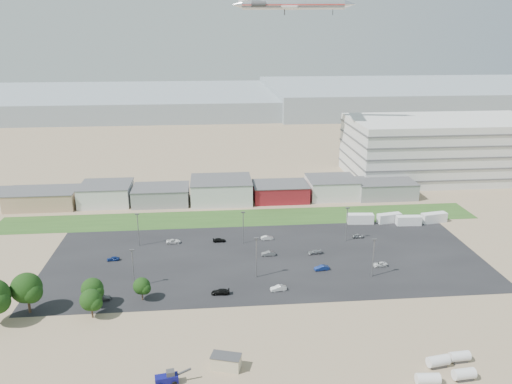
{
  "coord_description": "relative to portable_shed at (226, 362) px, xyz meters",
  "views": [
    {
      "loc": [
        -9.49,
        -105.65,
        60.38
      ],
      "look_at": [
        2.42,
        22.0,
        18.83
      ],
      "focal_mm": 35.0,
      "sensor_mm": 36.0,
      "label": 1
    }
  ],
  "objects": [
    {
      "name": "box_trailer_a",
      "position": [
        46.59,
        70.08,
        0.2
      ],
      "size": [
        8.73,
        3.34,
        3.2
      ],
      "primitive_type": null,
      "rotation": [
        0.0,
        0.0,
        -0.08
      ],
      "color": "silver",
      "rests_on": "ground"
    },
    {
      "name": "parking_garage",
      "position": [
        97.75,
        121.64,
        11.09
      ],
      "size": [
        80.0,
        40.0,
        25.0
      ],
      "primitive_type": "cube",
      "color": "silver",
      "rests_on": "ground"
    },
    {
      "name": "airliner",
      "position": [
        31.41,
        122.81,
        68.59
      ],
      "size": [
        53.04,
        40.92,
        14.13
      ],
      "primitive_type": null,
      "rotation": [
        0.0,
        0.0,
        -0.19
      ],
      "color": "silver"
    },
    {
      "name": "parked_car_8",
      "position": [
        42.46,
        58.26,
        -0.8
      ],
      "size": [
        3.58,
        1.5,
        1.21
      ],
      "primitive_type": "imported",
      "rotation": [
        0.0,
        0.0,
        1.59
      ],
      "color": "#A5A5AA",
      "rests_on": "ground"
    },
    {
      "name": "lightpole_front_m",
      "position": [
        9.06,
        35.76,
        4.06
      ],
      "size": [
        1.29,
        0.54,
        10.93
      ],
      "primitive_type": null,
      "color": "slate",
      "rests_on": "ground"
    },
    {
      "name": "parked_car_9",
      "position": [
        -13.56,
        59.41,
        -0.81
      ],
      "size": [
        4.39,
        2.25,
        1.19
      ],
      "primitive_type": "imported",
      "rotation": [
        0.0,
        0.0,
        1.64
      ],
      "color": "silver",
      "rests_on": "ground"
    },
    {
      "name": "grass_strip",
      "position": [
        7.75,
        78.64,
        -1.4
      ],
      "size": [
        160.0,
        16.0,
        0.02
      ],
      "primitive_type": "cube",
      "color": "#2A4F1D",
      "rests_on": "ground"
    },
    {
      "name": "tree_near",
      "position": [
        -18.69,
        26.83,
        1.81
      ],
      "size": [
        4.29,
        4.29,
        6.44
      ],
      "primitive_type": null,
      "color": "black",
      "rests_on": "ground"
    },
    {
      "name": "building_row",
      "position": [
        -9.25,
        97.64,
        2.59
      ],
      "size": [
        170.0,
        20.0,
        8.0
      ],
      "primitive_type": null,
      "color": "silver",
      "rests_on": "ground"
    },
    {
      "name": "lightpole_back_r",
      "position": [
        38.14,
        56.46,
        3.9
      ],
      "size": [
        1.25,
        0.52,
        10.62
      ],
      "primitive_type": null,
      "color": "slate",
      "rests_on": "ground"
    },
    {
      "name": "lightpole_back_l",
      "position": [
        -23.46,
        58.55,
        3.6
      ],
      "size": [
        1.18,
        0.49,
        10.02
      ],
      "primitive_type": null,
      "color": "slate",
      "rests_on": "ground"
    },
    {
      "name": "box_trailer_b",
      "position": [
        56.35,
        70.05,
        0.1
      ],
      "size": [
        8.33,
        3.94,
        3.0
      ],
      "primitive_type": null,
      "rotation": [
        0.0,
        0.0,
        0.19
      ],
      "color": "silver",
      "rests_on": "ground"
    },
    {
      "name": "portable_shed",
      "position": [
        0.0,
        0.0,
        0.0
      ],
      "size": [
        6.18,
        4.4,
        2.81
      ],
      "primitive_type": null,
      "rotation": [
        0.0,
        0.0,
        -0.3
      ],
      "color": "#BFB391",
      "rests_on": "ground"
    },
    {
      "name": "box_trailer_d",
      "position": [
        71.1,
        68.75,
        0.19
      ],
      "size": [
        8.84,
        4.05,
        3.19
      ],
      "primitive_type": null,
      "rotation": [
        0.0,
        0.0,
        0.17
      ],
      "color": "silver",
      "rests_on": "ground"
    },
    {
      "name": "storage_tank_sw",
      "position": [
        35.7,
        -7.93,
        -0.15
      ],
      "size": [
        4.3,
        2.36,
        2.51
      ],
      "primitive_type": null,
      "rotation": [
        0.0,
        0.0,
        -0.07
      ],
      "color": "silver",
      "rests_on": "ground"
    },
    {
      "name": "lightpole_back_m",
      "position": [
        7.22,
        57.57,
        3.54
      ],
      "size": [
        1.16,
        0.49,
        9.89
      ],
      "primitive_type": null,
      "color": "slate",
      "rests_on": "ground"
    },
    {
      "name": "parked_car_1",
      "position": [
        26.62,
        38.01,
        -0.75
      ],
      "size": [
        4.15,
        1.9,
        1.32
      ],
      "primitive_type": "imported",
      "rotation": [
        0.0,
        0.0,
        -1.44
      ],
      "color": "navy",
      "rests_on": "ground"
    },
    {
      "name": "parked_car_11",
      "position": [
        14.56,
        59.52,
        -0.79
      ],
      "size": [
        3.84,
        1.59,
        1.24
      ],
      "primitive_type": "imported",
      "rotation": [
        0.0,
        0.0,
        1.65
      ],
      "color": "silver",
      "rests_on": "ground"
    },
    {
      "name": "parking_lot",
      "position": [
        12.75,
        46.64,
        -1.4
      ],
      "size": [
        120.0,
        50.0,
        0.01
      ],
      "primitive_type": "cube",
      "color": "black",
      "rests_on": "ground"
    },
    {
      "name": "parked_car_10",
      "position": [
        -28.12,
        27.68,
        -0.8
      ],
      "size": [
        4.33,
        2.12,
        1.21
      ],
      "primitive_type": "imported",
      "rotation": [
        0.0,
        0.0,
        1.67
      ],
      "color": "#595B5E",
      "rests_on": "ground"
    },
    {
      "name": "storage_tank_nw",
      "position": [
        39.77,
        -3.19,
        -0.17
      ],
      "size": [
        4.39,
        2.68,
        2.47
      ],
      "primitive_type": null,
      "rotation": [
        0.0,
        0.0,
        0.16
      ],
      "color": "silver",
      "rests_on": "ground"
    },
    {
      "name": "lightpole_front_r",
      "position": [
        38.77,
        33.4,
        3.8
      ],
      "size": [
        1.23,
        0.51,
        10.42
      ],
      "primitive_type": null,
      "color": "slate",
      "rests_on": "ground"
    },
    {
      "name": "parked_car_7",
      "position": [
        13.64,
        48.2,
        -0.75
      ],
      "size": [
        3.98,
        1.46,
        1.3
      ],
      "primitive_type": "imported",
      "rotation": [
        0.0,
        0.0,
        -1.55
      ],
      "color": "#595B5E",
      "rests_on": "ground"
    },
    {
      "name": "parked_car_5",
      "position": [
        -29.37,
        49.04,
        -0.83
      ],
      "size": [
        3.46,
        1.51,
        1.16
      ],
      "primitive_type": "imported",
      "rotation": [
        0.0,
        0.0,
        -1.53
      ],
      "color": "navy",
      "rests_on": "ground"
    },
    {
      "name": "parked_car_6",
      "position": [
        0.07,
        59.16,
        -0.85
      ],
      "size": [
        3.84,
        1.57,
        1.11
      ],
      "primitive_type": "imported",
      "rotation": [
        0.0,
        0.0,
        1.57
      ],
      "color": "black",
      "rests_on": "ground"
    },
    {
      "name": "parked_car_12",
      "position": [
        26.76,
        48.09,
        -0.81
      ],
      "size": [
        4.19,
        1.92,
        1.19
      ],
      "primitive_type": "imported",
      "rotation": [
        0.0,
        0.0,
        -1.51
      ],
      "color": "#A5A5AA",
      "rests_on": "ground"
    },
    {
      "name": "tree_mid",
      "position": [
        -28.77,
        20.2,
        2.44
      ],
      "size": [
        5.13,
        5.13,
        7.7
      ],
      "primitive_type": null,
      "color": "black",
      "rests_on": "ground"
    },
    {
      "name": "storage_tank_ne",
      "position": [
        44.53,
        -2.11,
        -0.25
      ],
      "size": [
        3.98,
        2.22,
        2.31
      ],
      "primitive_type": null,
      "rotation": [
        0.0,
        0.0,
        0.08
      ],
      "color": "silver",
      "rests_on": "ground"
    },
    {
      "name": "tree_left",
      "position": [
        -43.25,
        23.61,
        4.02
      ],
      "size": [
        7.24,
        7.24,
        10.86
      ],
      "primitive_type": null,
      "color": "black",
      "rests_on": "ground"
    },
    {
      "name": "parked_car_0",
      "position": [
        42.76,
        38.83,
        -0.85
      ],
      "size": [
        4.18,
        2.35,
        1.1
      ],
      "primitive_type": "imported",
      "rotation": [
        0.0,
        0.0,
        -1.44
      ],
      "color": "silver",
      "rests_on": "ground"
    },
    {
      "name": "lightpole_front_l",
      "position": [
        -21.45,
        33.53,
        3.59
      ],
      "size": [
        1.18,
        0.49,
        10.0
      ],
      "primitive_type": null,
      "color": "slate",
      "rests_on": "ground"
    },
    {
      "name": "parked_car_3",
      "position": [
        -0.38,
        27.82,
        -0.77
      ],
      "size": [
        4.51,
        2.07,
        1.28
      ],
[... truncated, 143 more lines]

